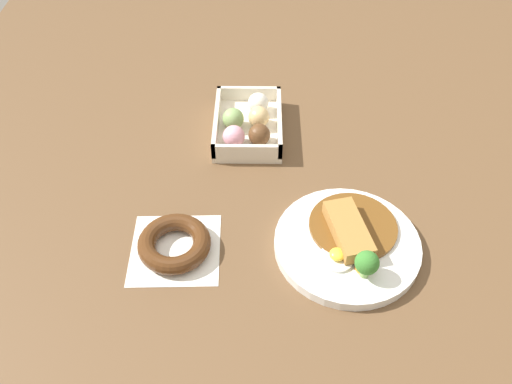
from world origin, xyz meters
TOP-DOWN VIEW (x-y plane):
  - ground_plane at (0.00, 0.00)m, footprint 1.60×1.60m
  - curry_plate at (-0.15, -0.04)m, footprint 0.24×0.24m
  - donut_box at (0.14, 0.12)m, footprint 0.19×0.13m
  - chocolate_ring_donut at (-0.15, 0.24)m, footprint 0.15×0.15m

SIDE VIEW (x-z plane):
  - ground_plane at x=0.00m, z-range 0.00..0.00m
  - curry_plate at x=-0.15m, z-range -0.02..0.05m
  - chocolate_ring_donut at x=-0.15m, z-range 0.00..0.03m
  - donut_box at x=0.14m, z-range 0.00..0.05m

